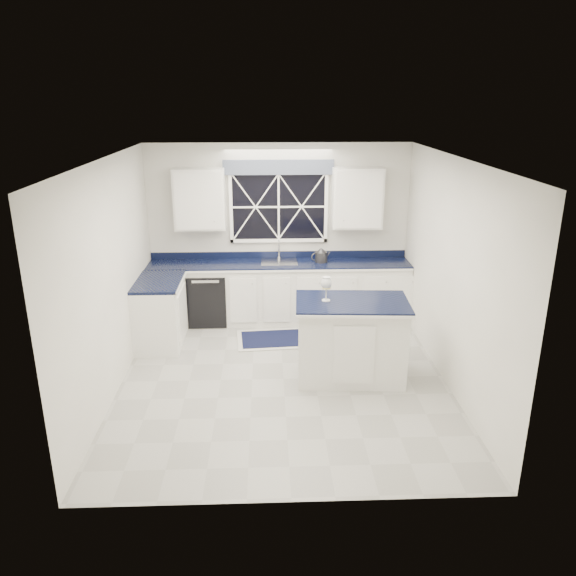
{
  "coord_description": "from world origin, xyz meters",
  "views": [
    {
      "loc": [
        -0.19,
        -6.26,
        3.36
      ],
      "look_at": [
        0.07,
        0.4,
        1.06
      ],
      "focal_mm": 35.0,
      "sensor_mm": 36.0,
      "label": 1
    }
  ],
  "objects_px": {
    "dishwasher": "(209,296)",
    "soap_bottle": "(323,254)",
    "kettle": "(321,255)",
    "faucet": "(279,249)",
    "wine_glass": "(326,284)",
    "island": "(351,339)"
  },
  "relations": [
    {
      "from": "dishwasher",
      "to": "soap_bottle",
      "type": "xyz_separation_m",
      "value": [
        1.77,
        0.1,
        0.63
      ]
    },
    {
      "from": "dishwasher",
      "to": "faucet",
      "type": "distance_m",
      "value": 1.31
    },
    {
      "from": "faucet",
      "to": "soap_bottle",
      "type": "height_order",
      "value": "faucet"
    },
    {
      "from": "faucet",
      "to": "island",
      "type": "xyz_separation_m",
      "value": [
        0.83,
        -2.11,
        -0.59
      ]
    },
    {
      "from": "island",
      "to": "kettle",
      "type": "distance_m",
      "value": 2.02
    },
    {
      "from": "dishwasher",
      "to": "soap_bottle",
      "type": "relative_size",
      "value": 4.27
    },
    {
      "from": "island",
      "to": "kettle",
      "type": "xyz_separation_m",
      "value": [
        -0.2,
        1.94,
        0.53
      ]
    },
    {
      "from": "dishwasher",
      "to": "wine_glass",
      "type": "bearing_deg",
      "value": -49.35
    },
    {
      "from": "wine_glass",
      "to": "island",
      "type": "bearing_deg",
      "value": -6.02
    },
    {
      "from": "faucet",
      "to": "wine_glass",
      "type": "distance_m",
      "value": 2.15
    },
    {
      "from": "faucet",
      "to": "kettle",
      "type": "relative_size",
      "value": 0.99
    },
    {
      "from": "faucet",
      "to": "island",
      "type": "bearing_deg",
      "value": -68.47
    },
    {
      "from": "dishwasher",
      "to": "kettle",
      "type": "distance_m",
      "value": 1.85
    },
    {
      "from": "kettle",
      "to": "soap_bottle",
      "type": "distance_m",
      "value": 0.09
    },
    {
      "from": "island",
      "to": "soap_bottle",
      "type": "bearing_deg",
      "value": 97.88
    },
    {
      "from": "dishwasher",
      "to": "island",
      "type": "xyz_separation_m",
      "value": [
        1.93,
        -1.92,
        0.1
      ]
    },
    {
      "from": "faucet",
      "to": "wine_glass",
      "type": "bearing_deg",
      "value": -75.99
    },
    {
      "from": "kettle",
      "to": "soap_bottle",
      "type": "height_order",
      "value": "kettle"
    },
    {
      "from": "dishwasher",
      "to": "island",
      "type": "bearing_deg",
      "value": -44.78
    },
    {
      "from": "dishwasher",
      "to": "soap_bottle",
      "type": "distance_m",
      "value": 1.88
    },
    {
      "from": "kettle",
      "to": "wine_glass",
      "type": "distance_m",
      "value": 1.92
    },
    {
      "from": "kettle",
      "to": "soap_bottle",
      "type": "relative_size",
      "value": 1.59
    }
  ]
}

